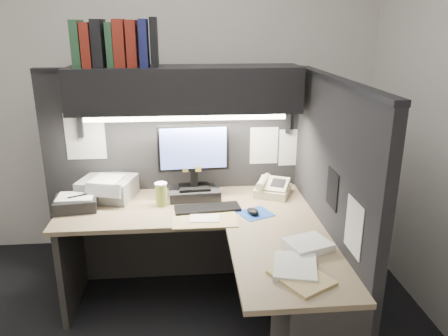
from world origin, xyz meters
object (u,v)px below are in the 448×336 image
Objects in this scene: desk at (242,286)px; notebook_stack at (76,203)px; printer at (108,188)px; overhead_shelf at (185,89)px; keyboard at (207,208)px; telephone at (273,188)px; monitor at (194,170)px; coffee_cup at (161,195)px.

notebook_stack is at bearing 151.55° from desk.
desk is 4.71× the size of printer.
overhead_shelf is 5.70× the size of notebook_stack.
notebook_stack is at bearing 167.72° from keyboard.
telephone is 0.90× the size of notebook_stack.
desk is 3.17× the size of monitor.
monitor reaches higher than desk.
overhead_shelf is 0.56m from monitor.
printer is at bearing 45.86° from notebook_stack.
notebook_stack is (-0.80, -0.13, -0.17)m from monitor.
notebook_stack is at bearing -178.35° from coffee_cup.
telephone is 0.68× the size of printer.
coffee_cup is (-0.49, 0.59, 0.36)m from desk.
telephone is (0.57, 0.01, -0.17)m from monitor.
overhead_shelf is at bearing -159.73° from telephone.
monitor is 0.29m from coffee_cup.
overhead_shelf is at bearing 108.19° from keyboard.
notebook_stack is (-0.75, -0.18, -0.73)m from overhead_shelf.
monitor reaches higher than printer.
telephone is (0.31, 0.71, 0.33)m from desk.
printer is at bearing 139.01° from desk.
monitor is 1.49× the size of printer.
printer is at bearing 170.74° from monitor.
coffee_cup reaches higher than keyboard.
telephone is 1.63× the size of coffee_cup.
telephone is at bearing 66.08° from desk.
coffee_cup is at bearing -147.06° from telephone.
monitor is 0.83m from notebook_stack.
desk is 3.89× the size of keyboard.
telephone is at bearing 19.72° from keyboard.
overhead_shelf is 4.29× the size of printer.
keyboard is at bearing -20.35° from coffee_cup.
telephone is at bearing 5.68° from notebook_stack.
telephone reaches higher than keyboard.
keyboard is at bearing -6.39° from notebook_stack.
monitor is at bearing 25.81° from coffee_cup.
keyboard is 1.61× the size of notebook_stack.
monitor is 0.59m from telephone.
telephone is (0.61, -0.04, -0.72)m from overhead_shelf.
overhead_shelf reaches higher than printer.
monitor reaches higher than telephone.
notebook_stack is (-1.05, 0.57, 0.33)m from desk.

